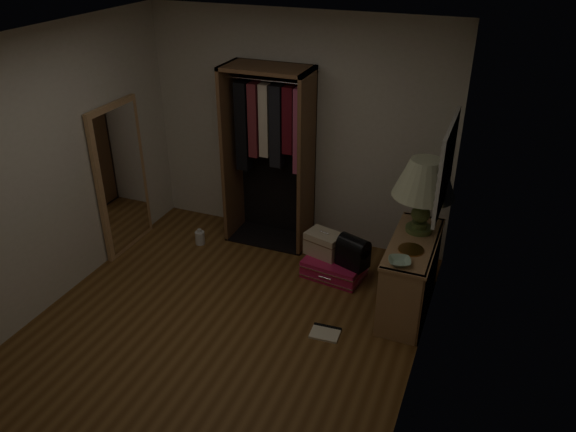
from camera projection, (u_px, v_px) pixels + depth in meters
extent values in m
plane|color=brown|center=(221.00, 331.00, 5.23)|extent=(4.00, 4.00, 0.00)
cube|color=beige|center=(298.00, 131.00, 6.26)|extent=(3.50, 0.02, 2.60)
cube|color=beige|center=(31.00, 367.00, 2.98)|extent=(3.50, 0.02, 2.60)
cube|color=beige|center=(426.00, 248.00, 4.05)|extent=(0.02, 4.00, 2.60)
cube|color=beige|center=(44.00, 175.00, 5.19)|extent=(0.02, 4.00, 2.60)
cube|color=white|center=(200.00, 45.00, 4.00)|extent=(3.50, 4.00, 0.01)
cube|color=silver|center=(447.00, 165.00, 4.76)|extent=(0.03, 0.96, 0.76)
cube|color=black|center=(447.00, 165.00, 4.76)|extent=(0.03, 0.90, 0.70)
cube|color=silver|center=(440.00, 197.00, 4.91)|extent=(0.01, 0.88, 0.02)
cube|color=silver|center=(441.00, 189.00, 4.87)|extent=(0.01, 0.88, 0.02)
cube|color=silver|center=(442.00, 181.00, 4.83)|extent=(0.01, 0.88, 0.02)
cube|color=silver|center=(443.00, 173.00, 4.80)|extent=(0.01, 0.88, 0.02)
cube|color=silver|center=(445.00, 165.00, 4.76)|extent=(0.01, 0.88, 0.02)
cube|color=silver|center=(446.00, 156.00, 4.72)|extent=(0.01, 0.88, 0.02)
cube|color=silver|center=(447.00, 147.00, 4.69)|extent=(0.01, 0.88, 0.02)
cube|color=silver|center=(448.00, 139.00, 4.65)|extent=(0.01, 0.88, 0.02)
cube|color=silver|center=(449.00, 130.00, 4.61)|extent=(0.01, 0.88, 0.02)
cube|color=#9E734C|center=(398.00, 307.00, 4.93)|extent=(0.40, 0.03, 0.75)
cube|color=#9E734C|center=(420.00, 248.00, 5.81)|extent=(0.40, 0.03, 0.75)
cube|color=#9E734C|center=(407.00, 302.00, 5.52)|extent=(0.40, 1.04, 0.03)
cube|color=#9E734C|center=(412.00, 258.00, 5.28)|extent=(0.40, 1.04, 0.03)
cube|color=#9E734C|center=(414.00, 243.00, 5.20)|extent=(0.42, 1.12, 0.03)
cube|color=brown|center=(430.00, 279.00, 5.31)|extent=(0.02, 1.10, 0.75)
cube|color=#9E734C|center=(418.00, 235.00, 5.52)|extent=(0.36, 0.38, 0.13)
cube|color=gray|center=(390.00, 317.00, 5.10)|extent=(0.19, 0.05, 0.23)
cube|color=#4C3833|center=(392.00, 311.00, 5.13)|extent=(0.19, 0.04, 0.29)
cube|color=#B7AD99|center=(391.00, 308.00, 5.17)|extent=(0.16, 0.03, 0.29)
cube|color=brown|center=(392.00, 306.00, 5.21)|extent=(0.16, 0.05, 0.28)
cube|color=#3F4C59|center=(393.00, 302.00, 5.26)|extent=(0.15, 0.04, 0.28)
cube|color=gray|center=(394.00, 299.00, 5.28)|extent=(0.16, 0.04, 0.31)
cube|color=#59594C|center=(396.00, 297.00, 5.32)|extent=(0.17, 0.04, 0.28)
cube|color=#B2724C|center=(396.00, 293.00, 5.37)|extent=(0.15, 0.05, 0.30)
cube|color=beige|center=(398.00, 293.00, 5.43)|extent=(0.17, 0.04, 0.23)
cube|color=#332D38|center=(401.00, 291.00, 5.46)|extent=(0.21, 0.05, 0.24)
cube|color=gray|center=(399.00, 284.00, 5.50)|extent=(0.15, 0.04, 0.30)
cube|color=#4C3833|center=(403.00, 283.00, 5.54)|extent=(0.20, 0.03, 0.28)
cube|color=#B7AD99|center=(404.00, 282.00, 5.58)|extent=(0.20, 0.05, 0.25)
cube|color=brown|center=(406.00, 277.00, 5.62)|extent=(0.22, 0.05, 0.28)
cube|color=#3F4C59|center=(404.00, 276.00, 5.68)|extent=(0.16, 0.04, 0.23)
cube|color=gray|center=(406.00, 274.00, 5.72)|extent=(0.19, 0.04, 0.23)
cube|color=#59594C|center=(405.00, 272.00, 5.76)|extent=(0.15, 0.03, 0.23)
cube|color=#B2724C|center=(408.00, 269.00, 5.78)|extent=(0.18, 0.04, 0.25)
cube|color=brown|center=(232.00, 153.00, 6.40)|extent=(0.04, 0.50, 2.05)
cube|color=brown|center=(307.00, 165.00, 6.11)|extent=(0.04, 0.50, 2.05)
cube|color=brown|center=(267.00, 68.00, 5.78)|extent=(0.95, 0.50, 0.04)
cube|color=black|center=(276.00, 151.00, 6.45)|extent=(0.95, 0.02, 2.05)
cube|color=black|center=(270.00, 237.00, 6.73)|extent=(0.95, 0.50, 0.02)
cylinder|color=white|center=(267.00, 81.00, 5.84)|extent=(0.87, 0.02, 0.02)
cube|color=black|center=(243.00, 126.00, 6.17)|extent=(0.14, 0.15, 0.99)
cube|color=maroon|center=(255.00, 120.00, 6.08)|extent=(0.10, 0.15, 0.82)
cube|color=beige|center=(265.00, 121.00, 6.04)|extent=(0.10, 0.11, 0.81)
cube|color=black|center=(277.00, 127.00, 6.02)|extent=(0.13, 0.12, 0.91)
cube|color=#590F19|center=(289.00, 121.00, 5.93)|extent=(0.11, 0.12, 0.73)
cube|color=#BF4C72|center=(302.00, 131.00, 5.93)|extent=(0.15, 0.16, 0.93)
cube|color=tan|center=(121.00, 179.00, 6.20)|extent=(0.05, 0.80, 1.70)
cube|color=white|center=(124.00, 179.00, 6.19)|extent=(0.01, 0.68, 1.58)
cube|color=#C1174A|center=(334.00, 267.00, 6.00)|extent=(0.66, 0.51, 0.19)
cube|color=white|center=(334.00, 271.00, 6.02)|extent=(0.68, 0.53, 0.01)
cube|color=white|center=(334.00, 263.00, 5.97)|extent=(0.68, 0.53, 0.01)
cylinder|color=white|center=(325.00, 278.00, 5.82)|extent=(0.14, 0.04, 0.02)
cube|color=#C2B294|center=(324.00, 244.00, 6.00)|extent=(0.43, 0.34, 0.25)
cube|color=brown|center=(324.00, 239.00, 5.97)|extent=(0.43, 0.35, 0.01)
cylinder|color=white|center=(324.00, 233.00, 5.93)|extent=(0.11, 0.04, 0.02)
cube|color=black|center=(353.00, 255.00, 5.80)|extent=(0.36, 0.30, 0.24)
cylinder|color=black|center=(354.00, 246.00, 5.75)|extent=(0.36, 0.30, 0.20)
cylinder|color=#45592B|center=(419.00, 229.00, 5.37)|extent=(0.33, 0.33, 0.04)
cylinder|color=#45592B|center=(419.00, 224.00, 5.34)|extent=(0.19, 0.19, 0.05)
sphere|color=#45592B|center=(421.00, 214.00, 5.29)|extent=(0.23, 0.23, 0.18)
cylinder|color=#45592B|center=(422.00, 200.00, 5.22)|extent=(0.08, 0.08, 0.10)
cone|color=beige|center=(425.00, 178.00, 5.11)|extent=(0.76, 0.76, 0.36)
cone|color=silver|center=(425.00, 178.00, 5.11)|extent=(0.68, 0.68, 0.34)
cylinder|color=#AE7D43|center=(411.00, 250.00, 5.06)|extent=(0.30, 0.30, 0.01)
imported|color=#A0C0A8|center=(400.00, 262.00, 4.85)|extent=(0.24, 0.24, 0.05)
cylinder|color=silver|center=(200.00, 238.00, 6.58)|extent=(0.11, 0.11, 0.16)
cylinder|color=silver|center=(199.00, 231.00, 6.54)|extent=(0.05, 0.05, 0.04)
cube|color=beige|center=(325.00, 333.00, 5.18)|extent=(0.28, 0.23, 0.02)
cube|color=black|center=(328.00, 327.00, 5.26)|extent=(0.27, 0.05, 0.02)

